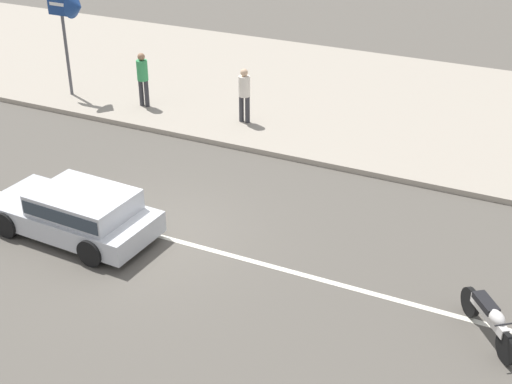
# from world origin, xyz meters

# --- Properties ---
(ground_plane) EXTENTS (160.00, 160.00, 0.00)m
(ground_plane) POSITION_xyz_m (0.00, 0.00, 0.00)
(ground_plane) COLOR #544F47
(lane_centre_stripe) EXTENTS (50.40, 0.14, 0.01)m
(lane_centre_stripe) POSITION_xyz_m (0.00, 0.00, 0.00)
(lane_centre_stripe) COLOR silver
(lane_centre_stripe) RESTS_ON ground
(kerb_strip) EXTENTS (68.00, 10.00, 0.15)m
(kerb_strip) POSITION_xyz_m (0.00, 9.82, 0.07)
(kerb_strip) COLOR #9E9384
(kerb_strip) RESTS_ON ground
(hatchback_silver_2) EXTENTS (4.00, 1.94, 1.10)m
(hatchback_silver_2) POSITION_xyz_m (-1.37, -0.71, 0.59)
(hatchback_silver_2) COLOR #B7BABF
(hatchback_silver_2) RESTS_ON ground
(motorcycle_2) EXTENTS (1.23, 1.55, 0.80)m
(motorcycle_2) POSITION_xyz_m (7.37, -0.38, 0.42)
(motorcycle_2) COLOR black
(motorcycle_2) RESTS_ON ground
(arrow_signboard) EXTENTS (1.29, 0.77, 3.31)m
(arrow_signboard) POSITION_xyz_m (-6.51, 6.03, 2.92)
(arrow_signboard) COLOR #4C4C51
(arrow_signboard) RESTS_ON kerb_strip
(pedestrian_near_clock) EXTENTS (0.34, 0.34, 1.63)m
(pedestrian_near_clock) POSITION_xyz_m (-0.86, 6.41, 1.10)
(pedestrian_near_clock) COLOR #333338
(pedestrian_near_clock) RESTS_ON kerb_strip
(pedestrian_mid_kerb) EXTENTS (0.34, 0.34, 1.70)m
(pedestrian_mid_kerb) POSITION_xyz_m (-4.26, 6.23, 1.14)
(pedestrian_mid_kerb) COLOR #333338
(pedestrian_mid_kerb) RESTS_ON kerb_strip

